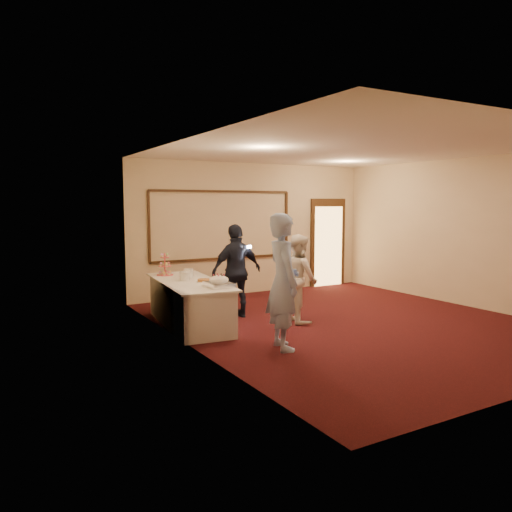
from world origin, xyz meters
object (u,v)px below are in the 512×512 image
(tart, at_px, (204,281))
(woman, at_px, (299,278))
(plate_stack_b, at_px, (188,273))
(man, at_px, (283,282))
(buffet_table, at_px, (190,303))
(guest, at_px, (237,271))
(pavlova_tray, at_px, (219,282))
(cupcake_stand, at_px, (165,267))
(plate_stack_a, at_px, (185,276))

(tart, relative_size, woman, 0.16)
(plate_stack_b, xyz_separation_m, man, (0.49, -2.36, 0.13))
(woman, bearing_deg, buffet_table, 77.22)
(man, relative_size, guest, 1.14)
(pavlova_tray, distance_m, plate_stack_b, 1.21)
(cupcake_stand, height_order, plate_stack_b, cupcake_stand)
(plate_stack_a, xyz_separation_m, man, (0.68, -2.04, 0.13))
(tart, bearing_deg, man, -74.36)
(plate_stack_a, xyz_separation_m, woman, (1.82, -0.80, -0.07))
(pavlova_tray, bearing_deg, plate_stack_b, 91.32)
(buffet_table, height_order, woman, woman)
(plate_stack_a, distance_m, tart, 0.40)
(woman, height_order, guest, guest)
(pavlova_tray, xyz_separation_m, man, (0.46, -1.16, 0.12))
(buffet_table, xyz_separation_m, plate_stack_a, (-0.04, 0.10, 0.46))
(pavlova_tray, height_order, guest, guest)
(buffet_table, bearing_deg, plate_stack_b, 69.56)
(buffet_table, relative_size, woman, 1.65)
(buffet_table, bearing_deg, man, -71.74)
(plate_stack_b, xyz_separation_m, guest, (0.83, -0.28, 0.01))
(tart, bearing_deg, buffet_table, 124.47)
(pavlova_tray, xyz_separation_m, cupcake_stand, (-0.31, 1.65, 0.08))
(cupcake_stand, height_order, woman, woman)
(buffet_table, relative_size, guest, 1.49)
(pavlova_tray, xyz_separation_m, woman, (1.60, 0.09, -0.08))
(plate_stack_a, distance_m, man, 2.16)
(tart, bearing_deg, pavlova_tray, -88.09)
(buffet_table, xyz_separation_m, cupcake_stand, (-0.13, 0.86, 0.54))
(pavlova_tray, distance_m, woman, 1.60)
(plate_stack_a, bearing_deg, man, -71.54)
(man, distance_m, woman, 1.70)
(cupcake_stand, height_order, guest, guest)
(buffet_table, bearing_deg, pavlova_tray, -76.94)
(cupcake_stand, height_order, tart, cupcake_stand)
(tart, bearing_deg, plate_stack_a, 121.25)
(pavlova_tray, relative_size, plate_stack_a, 3.00)
(buffet_table, relative_size, cupcake_stand, 5.72)
(woman, relative_size, guest, 0.91)
(woman, xyz_separation_m, guest, (-0.80, 0.84, 0.08))
(buffet_table, bearing_deg, guest, 7.99)
(plate_stack_a, height_order, plate_stack_b, plate_stack_a)
(pavlova_tray, relative_size, guest, 0.32)
(guest, bearing_deg, tart, 21.24)
(plate_stack_b, xyz_separation_m, woman, (1.63, -1.12, -0.07))
(tart, bearing_deg, cupcake_stand, 104.94)
(man, bearing_deg, cupcake_stand, 28.55)
(plate_stack_b, distance_m, man, 2.42)
(plate_stack_b, bearing_deg, buffet_table, -110.44)
(pavlova_tray, xyz_separation_m, plate_stack_a, (-0.22, 0.89, -0.01))
(tart, height_order, man, man)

